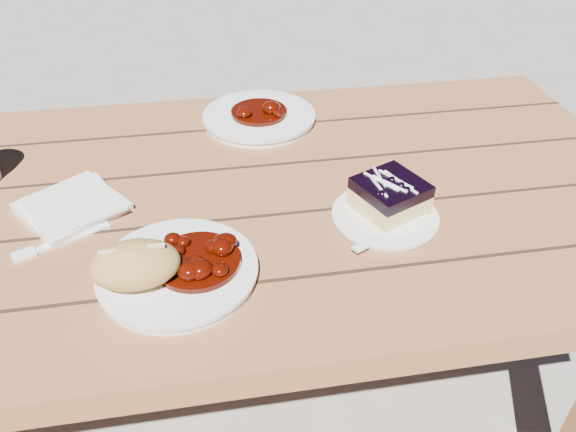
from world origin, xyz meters
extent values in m
cube|color=brown|center=(0.00, 0.00, 0.72)|extent=(2.00, 0.80, 0.05)
cube|color=brown|center=(0.88, 0.32, 0.35)|extent=(0.07, 0.07, 0.70)
cube|color=brown|center=(0.00, 0.65, 0.44)|extent=(1.80, 0.25, 0.04)
cube|color=brown|center=(0.80, 0.65, 0.21)|extent=(0.06, 0.06, 0.42)
cylinder|color=white|center=(0.12, -0.21, 0.76)|extent=(0.23, 0.23, 0.02)
ellipsoid|color=tan|center=(0.07, -0.23, 0.80)|extent=(0.13, 0.09, 0.07)
cylinder|color=white|center=(0.47, -0.12, 0.76)|extent=(0.17, 0.17, 0.01)
cube|color=#E6D47D|center=(0.48, -0.11, 0.78)|extent=(0.13, 0.13, 0.03)
cube|color=black|center=(0.48, -0.11, 0.80)|extent=(0.13, 0.13, 0.02)
cube|color=white|center=(-0.06, -0.01, 0.76)|extent=(0.21, 0.21, 0.01)
cylinder|color=white|center=(0.30, 0.27, 0.76)|extent=(0.24, 0.24, 0.02)
camera|label=1|loc=(0.18, -0.84, 1.33)|focal=35.00mm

